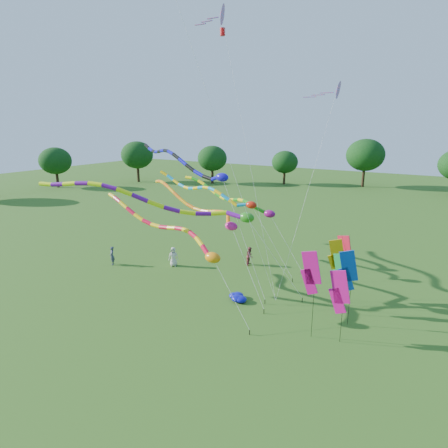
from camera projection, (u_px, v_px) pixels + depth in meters
The scene contains 20 objects.
ground at pixel (209, 321), 22.21m from camera, with size 160.00×160.00×0.00m, color #275115.
tree_ring at pixel (241, 223), 22.56m from camera, with size 119.48×118.03×9.37m.
tube_kite_red at pixel (171, 231), 24.96m from camera, with size 14.29×3.76×6.61m.
tube_kite_orange at pixel (200, 206), 27.57m from camera, with size 13.09×5.59×7.32m.
tube_kite_purple at pixel (164, 203), 24.29m from camera, with size 16.61×6.60×8.37m.
tube_kite_blue at pixel (185, 163), 29.04m from camera, with size 15.46×6.44×10.10m.
tube_kite_cyan at pixel (214, 193), 30.20m from camera, with size 13.25×1.80×7.72m.
tube_kite_green at pixel (237, 200), 32.83m from camera, with size 13.23×3.37×6.90m.
delta_kite_high_a at pixel (221, 15), 25.24m from camera, with size 8.38×4.11×19.57m.
delta_kite_high_c at pixel (337, 90), 24.19m from camera, with size 2.81×5.71×14.30m.
banner_pole_magenta_a at pixel (311, 273), 19.72m from camera, with size 1.16×0.17×4.98m.
banner_pole_blue_b at pixel (348, 271), 21.01m from camera, with size 1.11×0.50×4.58m.
banner_pole_red at pixel (344, 254), 24.23m from camera, with size 1.15×0.35×4.47m.
banner_pole_magenta_b at pixel (339, 292), 19.48m from camera, with size 1.16×0.14×4.11m.
banner_pole_orange at pixel (336, 258), 23.87m from camera, with size 1.11×0.49×4.34m.
banner_pole_green at pixel (341, 273), 22.54m from camera, with size 1.16×0.08×3.92m.
blue_nylon_heap at pixel (240, 296), 24.94m from camera, with size 1.48×1.28×0.43m.
person_a at pixel (173, 257), 30.66m from camera, with size 0.78×0.51×1.60m, color beige.
person_b at pixel (112, 256), 30.94m from camera, with size 0.57×0.37×1.56m, color #3A3D51.
person_c at pixel (250, 256), 30.93m from camera, with size 0.75×0.58×1.54m, color maroon.
Camera 1 is at (11.13, -16.60, 11.32)m, focal length 30.00 mm.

